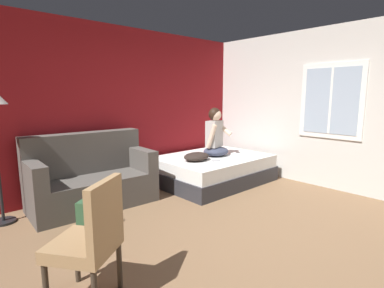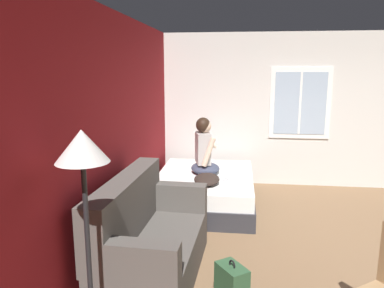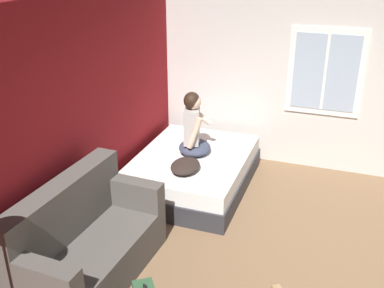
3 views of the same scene
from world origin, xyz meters
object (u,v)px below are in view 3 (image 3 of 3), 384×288
(bed, at_px, (193,171))
(couch, at_px, (85,244))
(throw_pillow, at_px, (185,166))
(cell_phone, at_px, (210,166))
(person_seated, at_px, (193,129))

(bed, height_order, couch, couch)
(throw_pillow, bearing_deg, couch, 165.20)
(bed, bearing_deg, cell_phone, -126.84)
(person_seated, bearing_deg, couch, 170.96)
(couch, distance_m, throw_pillow, 1.73)
(couch, relative_size, person_seated, 1.98)
(couch, height_order, person_seated, person_seated)
(person_seated, xyz_separation_m, cell_phone, (-0.33, -0.34, -0.35))
(cell_phone, bearing_deg, couch, -86.32)
(bed, xyz_separation_m, couch, (-2.14, 0.37, 0.16))
(bed, height_order, person_seated, person_seated)
(throw_pillow, bearing_deg, person_seated, 9.03)
(couch, relative_size, throw_pillow, 3.62)
(couch, xyz_separation_m, cell_phone, (1.90, -0.70, 0.09))
(throw_pillow, distance_m, cell_phone, 0.35)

